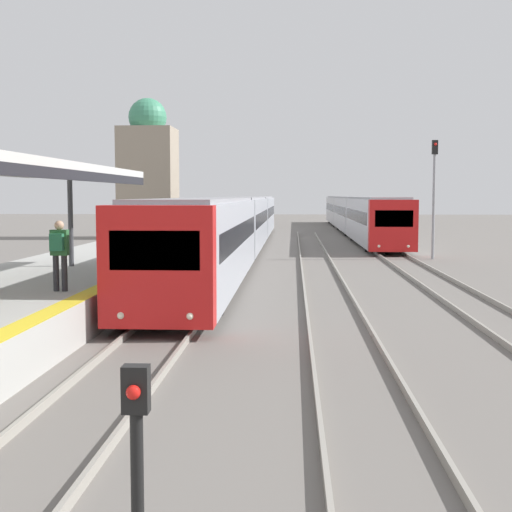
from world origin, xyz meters
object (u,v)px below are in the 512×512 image
Objects in this scene: person_on_platform at (59,250)px; signal_mast_far at (434,186)px; train_near at (240,222)px; signal_post_near at (137,462)px; train_far at (354,213)px.

person_on_platform is 0.28× the size of signal_mast_far.
signal_mast_far is at bearing -22.00° from train_near.
signal_mast_far reaches higher than signal_post_near.
person_on_platform is at bearing -122.42° from signal_mast_far.
signal_mast_far is at bearing 75.15° from signal_post_near.
person_on_platform is 12.01m from signal_post_near.
train_far is 56.42m from signal_post_near.
person_on_platform is at bearing 111.02° from signal_post_near.
train_near is 34.93m from signal_post_near.
train_near reaches higher than train_far.
train_far is at bearing 94.09° from signal_mast_far.
train_far is at bearing 83.52° from signal_post_near.
train_near reaches higher than person_on_platform.
train_far is at bearing 68.84° from train_near.
person_on_platform is 0.03× the size of train_far.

